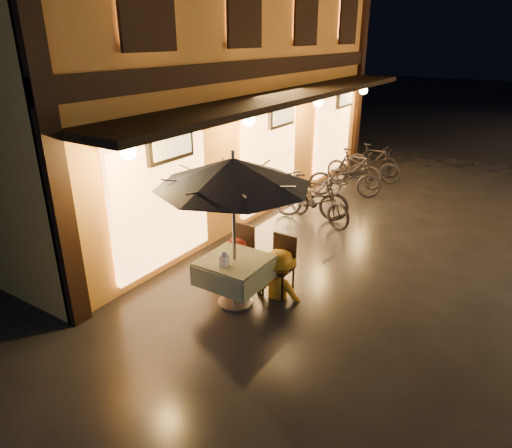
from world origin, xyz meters
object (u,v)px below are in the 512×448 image
Objects in this scene: cafe_table at (235,270)px; patio_umbrella at (233,172)px; person_yellow at (280,252)px; bicycle_0 at (318,201)px; person_orange at (235,239)px; table_lantern at (224,258)px.

patio_umbrella is (0.00, 0.00, 1.56)m from cafe_table.
cafe_table is 0.64× the size of person_yellow.
patio_umbrella is at bearing 46.24° from person_yellow.
person_yellow reaches higher than bicycle_0.
person_orange is (-0.40, 0.57, 0.21)m from cafe_table.
table_lantern is (0.00, -0.26, 0.33)m from cafe_table.
bicycle_0 is (-0.42, 3.82, -1.66)m from patio_umbrella.
bicycle_0 is (-0.42, 4.09, -0.43)m from table_lantern.
cafe_table is 0.40× the size of patio_umbrella.
table_lantern reaches higher than cafe_table.
cafe_table is at bearing 46.24° from person_yellow.
person_yellow is 0.83× the size of bicycle_0.
cafe_table is 0.62× the size of person_orange.
person_yellow is (0.45, 0.86, -0.14)m from table_lantern.
person_orange is 3.26m from bicycle_0.
patio_umbrella reaches higher than person_orange.
person_orange reaches higher than table_lantern.
patio_umbrella reaches higher than person_yellow.
cafe_table is 0.73m from person_orange.
cafe_table is at bearing 180.00° from patio_umbrella.
person_yellow is at bearing 62.54° from table_lantern.
bicycle_0 is (-0.02, 3.25, -0.31)m from person_orange.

